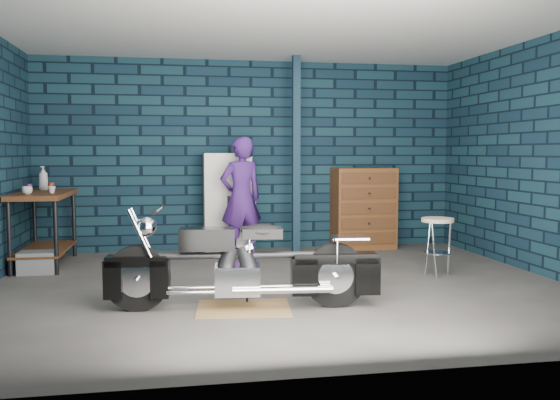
% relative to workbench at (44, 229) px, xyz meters
% --- Properties ---
extents(ground, '(6.00, 6.00, 0.00)m').
position_rel_workbench_xyz_m(ground, '(2.68, -1.66, -0.46)').
color(ground, '#52504D').
rests_on(ground, ground).
extents(room_walls, '(6.02, 5.01, 2.71)m').
position_rel_workbench_xyz_m(room_walls, '(2.68, -1.11, 1.45)').
color(room_walls, '#0F2232').
rests_on(room_walls, ground).
extents(support_post, '(0.10, 0.10, 2.70)m').
position_rel_workbench_xyz_m(support_post, '(3.23, 0.29, 0.90)').
color(support_post, '#112836').
rests_on(support_post, ground).
extents(workbench, '(0.60, 1.40, 0.91)m').
position_rel_workbench_xyz_m(workbench, '(0.00, 0.00, 0.00)').
color(workbench, brown).
rests_on(workbench, ground).
extents(drip_mat, '(0.89, 0.70, 0.01)m').
position_rel_workbench_xyz_m(drip_mat, '(2.18, -2.46, -0.45)').
color(drip_mat, olive).
rests_on(drip_mat, ground).
extents(motorcycle, '(2.12, 0.77, 0.92)m').
position_rel_workbench_xyz_m(motorcycle, '(2.18, -2.46, 0.00)').
color(motorcycle, black).
rests_on(motorcycle, ground).
extents(person, '(0.68, 0.55, 1.60)m').
position_rel_workbench_xyz_m(person, '(2.44, 0.04, 0.34)').
color(person, '#441E73').
rests_on(person, ground).
extents(storage_bin, '(0.41, 0.29, 0.26)m').
position_rel_workbench_xyz_m(storage_bin, '(0.02, -0.50, -0.33)').
color(storage_bin, gray).
rests_on(storage_bin, ground).
extents(locker, '(0.65, 0.46, 1.38)m').
position_rel_workbench_xyz_m(locker, '(2.31, 0.57, 0.24)').
color(locker, beige).
rests_on(locker, ground).
extents(tool_chest, '(0.88, 0.49, 1.17)m').
position_rel_workbench_xyz_m(tool_chest, '(4.29, 0.57, 0.13)').
color(tool_chest, brown).
rests_on(tool_chest, ground).
extents(shop_stool, '(0.41, 0.41, 0.66)m').
position_rel_workbench_xyz_m(shop_stool, '(4.50, -1.44, -0.12)').
color(shop_stool, '#C7B596').
rests_on(shop_stool, ground).
extents(cup_a, '(0.13, 0.13, 0.09)m').
position_rel_workbench_xyz_m(cup_a, '(-0.10, -0.38, 0.50)').
color(cup_a, '#C7B596').
rests_on(cup_a, workbench).
extents(cup_b, '(0.12, 0.12, 0.08)m').
position_rel_workbench_xyz_m(cup_b, '(0.14, -0.22, 0.50)').
color(cup_b, '#C7B596').
rests_on(cup_b, workbench).
extents(mug_purple, '(0.09, 0.09, 0.11)m').
position_rel_workbench_xyz_m(mug_purple, '(-0.15, -0.06, 0.51)').
color(mug_purple, '#571964').
rests_on(mug_purple, workbench).
extents(mug_red, '(0.08, 0.08, 0.11)m').
position_rel_workbench_xyz_m(mug_red, '(0.06, 0.17, 0.51)').
color(mug_red, '#A32215').
rests_on(mug_red, workbench).
extents(bottle, '(0.16, 0.16, 0.31)m').
position_rel_workbench_xyz_m(bottle, '(-0.08, 0.43, 0.61)').
color(bottle, gray).
rests_on(bottle, workbench).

